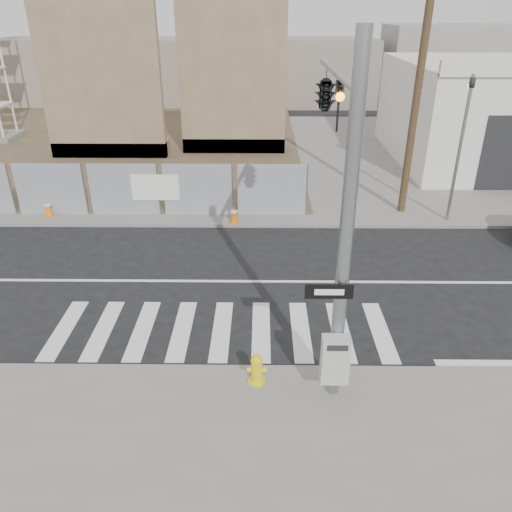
{
  "coord_description": "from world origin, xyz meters",
  "views": [
    {
      "loc": [
        0.98,
        -12.9,
        7.35
      ],
      "look_at": [
        0.86,
        -1.09,
        1.4
      ],
      "focal_mm": 35.0,
      "sensor_mm": 36.0,
      "label": 1
    }
  ],
  "objects_px": {
    "fire_hydrant": "(257,369)",
    "traffic_cone_c": "(48,208)",
    "traffic_cone_d": "(234,214)",
    "signal_pole": "(331,137)"
  },
  "relations": [
    {
      "from": "traffic_cone_d",
      "to": "traffic_cone_c",
      "type": "bearing_deg",
      "value": 175.26
    },
    {
      "from": "signal_pole",
      "to": "fire_hydrant",
      "type": "distance_m",
      "value": 5.24
    },
    {
      "from": "fire_hydrant",
      "to": "traffic_cone_c",
      "type": "relative_size",
      "value": 1.06
    },
    {
      "from": "signal_pole",
      "to": "fire_hydrant",
      "type": "relative_size",
      "value": 10.01
    },
    {
      "from": "fire_hydrant",
      "to": "traffic_cone_d",
      "type": "bearing_deg",
      "value": 85.5
    },
    {
      "from": "traffic_cone_c",
      "to": "traffic_cone_d",
      "type": "distance_m",
      "value": 7.17
    },
    {
      "from": "signal_pole",
      "to": "traffic_cone_c",
      "type": "height_order",
      "value": "signal_pole"
    },
    {
      "from": "traffic_cone_d",
      "to": "fire_hydrant",
      "type": "bearing_deg",
      "value": -84.08
    },
    {
      "from": "signal_pole",
      "to": "traffic_cone_c",
      "type": "relative_size",
      "value": 10.59
    },
    {
      "from": "signal_pole",
      "to": "traffic_cone_d",
      "type": "bearing_deg",
      "value": 111.73
    }
  ]
}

